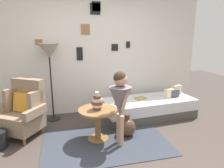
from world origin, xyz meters
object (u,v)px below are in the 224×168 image
(floor_lamp, at_px, (49,54))
(armchair, at_px, (23,111))
(person_child, at_px, (120,99))
(daybed, at_px, (149,108))
(demijohn_near, at_px, (127,127))
(vase_striped, at_px, (97,102))
(book_on_daybed, at_px, (140,98))
(side_table, at_px, (98,117))

(floor_lamp, bearing_deg, armchair, -129.20)
(person_child, bearing_deg, daybed, 46.13)
(person_child, distance_m, demijohn_near, 0.69)
(vase_striped, bearing_deg, book_on_daybed, 35.07)
(floor_lamp, xyz_separation_m, person_child, (1.06, -1.29, -0.58))
(floor_lamp, xyz_separation_m, book_on_daybed, (1.79, -0.31, -0.93))
(side_table, bearing_deg, vase_striped, -167.79)
(armchair, xyz_separation_m, book_on_daybed, (2.25, 0.25, -0.02))
(daybed, xyz_separation_m, person_child, (-0.90, -0.94, 0.56))
(armchair, bearing_deg, demijohn_near, -15.34)
(side_table, bearing_deg, floor_lamp, 125.85)
(armchair, xyz_separation_m, person_child, (1.52, -0.73, 0.33))
(demijohn_near, bearing_deg, side_table, -179.25)
(daybed, xyz_separation_m, floor_lamp, (-1.96, 0.35, 1.14))
(person_child, relative_size, book_on_daybed, 5.40)
(floor_lamp, bearing_deg, book_on_daybed, -9.90)
(daybed, height_order, demijohn_near, daybed)
(side_table, relative_size, person_child, 0.53)
(daybed, relative_size, vase_striped, 6.72)
(person_child, distance_m, book_on_daybed, 1.27)
(side_table, xyz_separation_m, book_on_daybed, (1.03, 0.73, 0.03))
(book_on_daybed, bearing_deg, vase_striped, -144.93)
(daybed, relative_size, floor_lamp, 1.27)
(armchair, bearing_deg, vase_striped, -21.72)
(vase_striped, height_order, person_child, person_child)
(side_table, bearing_deg, person_child, -39.08)
(side_table, relative_size, demijohn_near, 1.63)
(armchair, height_order, side_table, armchair)
(armchair, distance_m, side_table, 1.30)
(daybed, bearing_deg, book_on_daybed, 166.55)
(armchair, relative_size, floor_lamp, 0.63)
(armchair, distance_m, book_on_daybed, 2.26)
(vase_striped, bearing_deg, demijohn_near, 0.90)
(vase_striped, bearing_deg, person_child, -38.30)
(daybed, relative_size, book_on_daybed, 8.92)
(vase_striped, bearing_deg, side_table, 12.21)
(daybed, height_order, book_on_daybed, book_on_daybed)
(daybed, bearing_deg, vase_striped, -150.44)
(armchair, distance_m, floor_lamp, 1.16)
(side_table, distance_m, floor_lamp, 1.60)
(person_child, bearing_deg, demijohn_near, 51.90)
(side_table, bearing_deg, daybed, 29.65)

